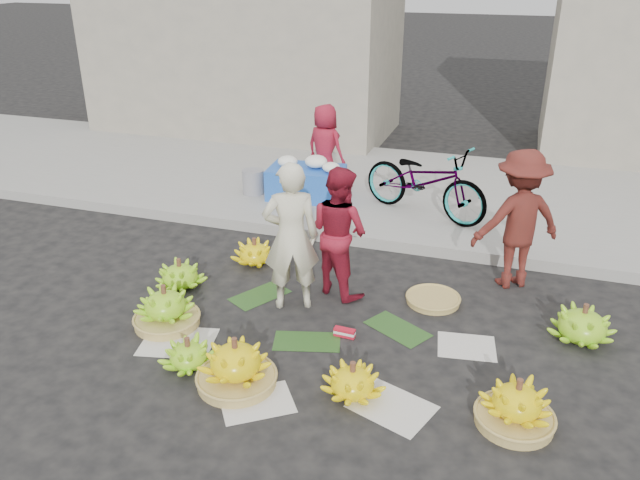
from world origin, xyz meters
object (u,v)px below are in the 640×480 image
(vendor_cream, at_px, (291,237))
(bicycle, at_px, (425,180))
(banana_bunch_4, at_px, (516,405))
(banana_bunch_0, at_px, (166,308))
(flower_table, at_px, (307,180))

(vendor_cream, height_order, bicycle, vendor_cream)
(bicycle, bearing_deg, banana_bunch_4, -137.59)
(banana_bunch_4, distance_m, bicycle, 4.24)
(banana_bunch_4, bearing_deg, banana_bunch_0, 172.54)
(banana_bunch_0, bearing_deg, vendor_cream, 35.54)
(banana_bunch_0, height_order, banana_bunch_4, banana_bunch_0)
(vendor_cream, relative_size, flower_table, 1.40)
(banana_bunch_4, height_order, vendor_cream, vendor_cream)
(banana_bunch_4, relative_size, vendor_cream, 0.39)
(flower_table, bearing_deg, banana_bunch_0, -98.16)
(banana_bunch_0, xyz_separation_m, flower_table, (0.24, 3.67, 0.19))
(banana_bunch_0, distance_m, vendor_cream, 1.46)
(banana_bunch_0, relative_size, bicycle, 0.39)
(vendor_cream, relative_size, bicycle, 0.84)
(banana_bunch_4, distance_m, flower_table, 5.22)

